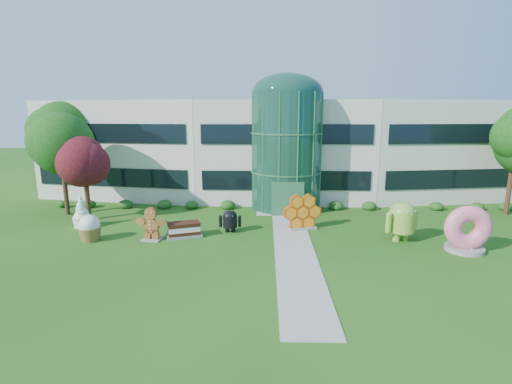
# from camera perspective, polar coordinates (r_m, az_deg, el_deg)

# --- Properties ---
(ground) EXTENTS (140.00, 140.00, 0.00)m
(ground) POSITION_cam_1_polar(r_m,az_deg,el_deg) (21.61, 6.18, -10.10)
(ground) COLOR #215114
(ground) RESTS_ON ground
(building) EXTENTS (46.00, 15.00, 9.30)m
(building) POSITION_cam_1_polar(r_m,az_deg,el_deg) (38.17, 4.20, 6.70)
(building) COLOR beige
(building) RESTS_ON ground
(atrium) EXTENTS (6.00, 6.00, 9.80)m
(atrium) POSITION_cam_1_polar(r_m,az_deg,el_deg) (32.18, 4.69, 6.19)
(atrium) COLOR #194738
(atrium) RESTS_ON ground
(walkway) EXTENTS (2.40, 20.00, 0.04)m
(walkway) POSITION_cam_1_polar(r_m,az_deg,el_deg) (23.47, 5.79, -8.23)
(walkway) COLOR #9E9E93
(walkway) RESTS_ON ground
(tree_red) EXTENTS (4.00, 4.00, 6.00)m
(tree_red) POSITION_cam_1_polar(r_m,az_deg,el_deg) (31.14, -24.69, 1.42)
(tree_red) COLOR #3F0C14
(tree_red) RESTS_ON ground
(trees_backdrop) EXTENTS (52.00, 8.00, 8.40)m
(trees_backdrop) POSITION_cam_1_polar(r_m,az_deg,el_deg) (33.25, 4.57, 5.16)
(trees_backdrop) COLOR #124511
(trees_backdrop) RESTS_ON ground
(android_green) EXTENTS (3.16, 2.73, 3.01)m
(android_green) POSITION_cam_1_polar(r_m,az_deg,el_deg) (25.73, 21.55, -3.74)
(android_green) COLOR #84B439
(android_green) RESTS_ON ground
(android_black) EXTENTS (1.63, 1.11, 1.83)m
(android_black) POSITION_cam_1_polar(r_m,az_deg,el_deg) (25.83, -4.01, -4.23)
(android_black) COLOR black
(android_black) RESTS_ON ground
(donut) EXTENTS (2.79, 1.40, 2.86)m
(donut) POSITION_cam_1_polar(r_m,az_deg,el_deg) (25.43, 29.66, -4.84)
(donut) COLOR #F75E86
(donut) RESTS_ON ground
(gingerbread) EXTENTS (2.55, 1.37, 2.23)m
(gingerbread) POSITION_cam_1_polar(r_m,az_deg,el_deg) (25.02, -15.83, -4.72)
(gingerbread) COLOR maroon
(gingerbread) RESTS_ON ground
(ice_cream_sandwich) EXTENTS (2.54, 1.86, 1.02)m
(ice_cream_sandwich) POSITION_cam_1_polar(r_m,az_deg,el_deg) (25.32, -11.02, -5.71)
(ice_cream_sandwich) COLOR black
(ice_cream_sandwich) RESTS_ON ground
(honeycomb) EXTENTS (3.10, 1.78, 2.30)m
(honeycomb) POSITION_cam_1_polar(r_m,az_deg,el_deg) (26.58, 7.13, -3.30)
(honeycomb) COLOR orange
(honeycomb) RESTS_ON ground
(froyo) EXTENTS (1.83, 1.83, 2.36)m
(froyo) POSITION_cam_1_polar(r_m,az_deg,el_deg) (29.64, -25.29, -2.71)
(froyo) COLOR white
(froyo) RESTS_ON ground
(cupcake) EXTENTS (1.76, 1.76, 1.74)m
(cupcake) POSITION_cam_1_polar(r_m,az_deg,el_deg) (26.37, -24.22, -5.03)
(cupcake) COLOR white
(cupcake) RESTS_ON ground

